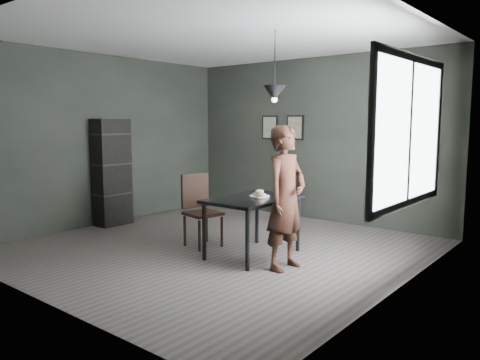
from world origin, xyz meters
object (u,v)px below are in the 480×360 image
Objects in this scene: woman at (286,198)px; wood_chair at (199,205)px; cafe_table at (253,204)px; pendant_lamp at (275,93)px; shelf_unit at (112,172)px; white_plate at (259,197)px.

wood_chair is (-1.50, 0.12, -0.27)m from woman.
pendant_lamp is at bearing 21.80° from cafe_table.
pendant_lamp is at bearing 0.77° from shelf_unit.
pendant_lamp is at bearing 20.45° from wood_chair.
pendant_lamp reaches higher than white_plate.
cafe_table is 1.39× the size of pendant_lamp.
pendant_lamp reaches higher than shelf_unit.
cafe_table is at bearing 16.34° from wood_chair.
wood_chair is (-0.93, -0.14, -0.19)m from white_plate.
white_plate is at bearing 67.42° from woman.
shelf_unit is 3.38m from pendant_lamp.
cafe_table is 0.72× the size of woman.
shelf_unit is 2.02× the size of pendant_lamp.
white_plate is at bearing -174.00° from pendant_lamp.
white_plate is (0.05, 0.08, 0.08)m from cafe_table.
cafe_table is 0.69× the size of shelf_unit.
pendant_lamp is (3.17, 0.12, 1.18)m from shelf_unit.
cafe_table is 0.12m from white_plate.
white_plate is at bearing 59.83° from cafe_table.
wood_chair reaches higher than cafe_table.
white_plate is at bearing 0.51° from shelf_unit.
woman reaches higher than white_plate.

